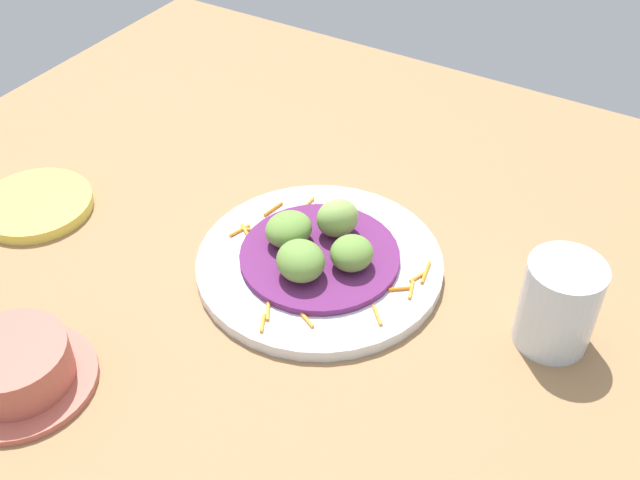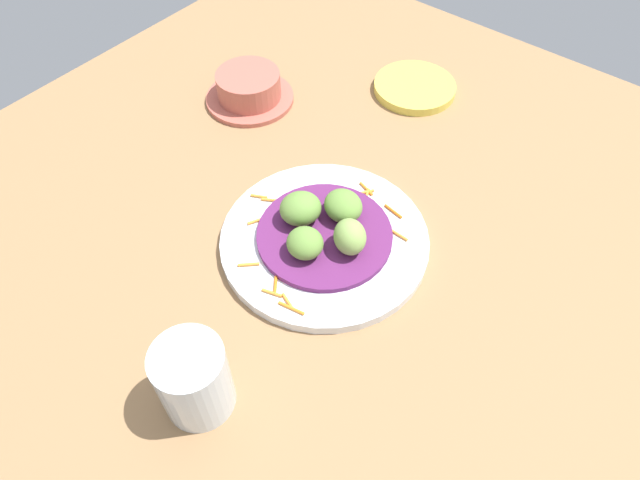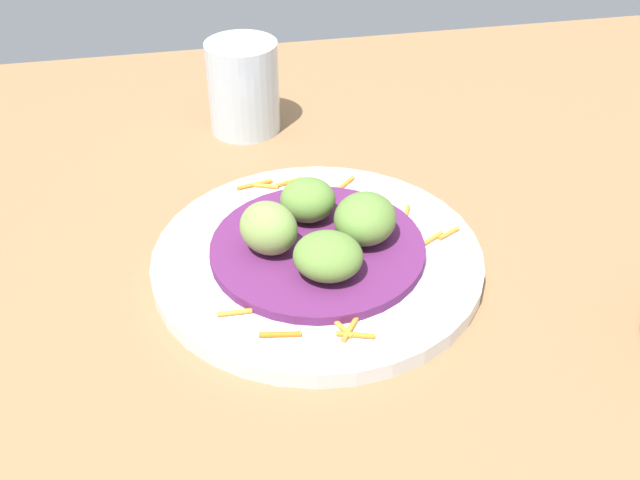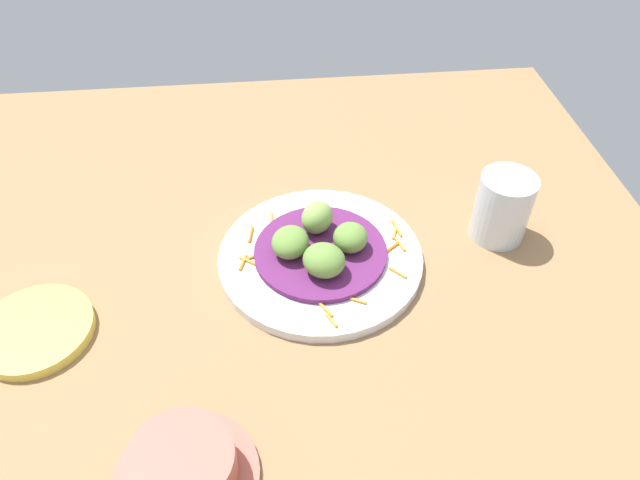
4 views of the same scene
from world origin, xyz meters
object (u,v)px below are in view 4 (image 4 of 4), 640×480
at_px(guac_scoop_back, 320,217).
at_px(guac_scoop_center, 327,260).
at_px(guac_scoop_right, 354,237).
at_px(side_plate_small, 39,330).
at_px(main_plate, 324,257).
at_px(guac_scoop_left, 294,242).
at_px(water_glass, 506,207).
at_px(terracotta_bowl, 188,469).

bearing_deg(guac_scoop_back, guac_scoop_center, 90.53).
height_order(guac_scoop_right, side_plate_small, guac_scoop_right).
relative_size(main_plate, side_plate_small, 2.01).
bearing_deg(guac_scoop_left, water_glass, -174.11).
relative_size(guac_scoop_center, guac_scoop_back, 1.14).
height_order(guac_scoop_back, side_plate_small, guac_scoop_back).
bearing_deg(terracotta_bowl, guac_scoop_left, -113.14).
height_order(guac_scoop_left, guac_scoop_center, guac_scoop_center).
xyz_separation_m(guac_scoop_right, terracotta_bowl, (0.20, 0.29, -0.02)).
bearing_deg(guac_scoop_right, water_glass, -172.15).
bearing_deg(guac_scoop_left, terracotta_bowl, 66.86).
height_order(guac_scoop_back, water_glass, water_glass).
relative_size(guac_scoop_left, guac_scoop_right, 1.14).
height_order(guac_scoop_left, side_plate_small, guac_scoop_left).
bearing_deg(guac_scoop_back, terracotta_bowl, 63.64).
bearing_deg(terracotta_bowl, guac_scoop_back, -116.36).
relative_size(guac_scoop_right, side_plate_small, 0.35).
distance_m(terracotta_bowl, water_glass, 0.53).
xyz_separation_m(main_plate, guac_scoop_right, (-0.04, -0.00, 0.03)).
height_order(guac_scoop_center, water_glass, water_glass).
height_order(main_plate, side_plate_small, same).
bearing_deg(guac_scoop_back, main_plate, 90.53).
bearing_deg(guac_scoop_center, guac_scoop_right, -134.47).
bearing_deg(main_plate, guac_scoop_center, 90.53).
distance_m(guac_scoop_right, side_plate_small, 0.41).
relative_size(guac_scoop_back, water_glass, 0.49).
bearing_deg(main_plate, side_plate_small, 13.79).
xyz_separation_m(guac_scoop_right, side_plate_small, (0.39, 0.09, -0.03)).
distance_m(guac_scoop_left, terracotta_bowl, 0.31).
bearing_deg(water_glass, main_plate, 6.72).
relative_size(side_plate_small, terracotta_bowl, 0.94).
bearing_deg(side_plate_small, guac_scoop_back, -160.28).
distance_m(main_plate, guac_scoop_right, 0.05).
bearing_deg(main_plate, guac_scoop_left, 0.53).
height_order(guac_scoop_center, guac_scoop_back, guac_scoop_back).
xyz_separation_m(guac_scoop_back, side_plate_small, (0.35, 0.13, -0.04)).
distance_m(guac_scoop_left, guac_scoop_center, 0.06).
xyz_separation_m(guac_scoop_center, guac_scoop_back, (0.00, -0.08, 0.00)).
xyz_separation_m(guac_scoop_center, guac_scoop_right, (-0.04, -0.04, -0.00)).
bearing_deg(guac_scoop_right, terracotta_bowl, 54.87).
bearing_deg(terracotta_bowl, guac_scoop_right, -125.13).
xyz_separation_m(terracotta_bowl, water_glass, (-0.42, -0.32, 0.03)).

